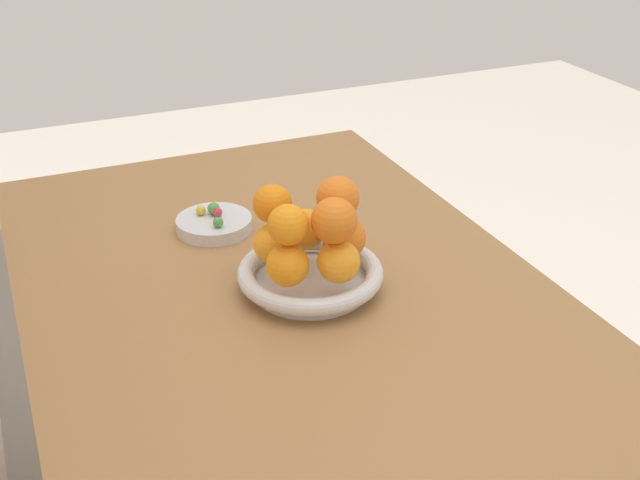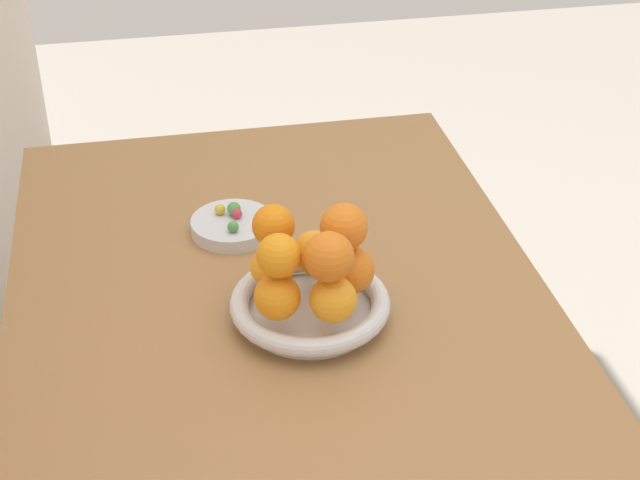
# 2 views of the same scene
# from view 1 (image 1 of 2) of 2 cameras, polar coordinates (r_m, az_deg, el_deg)

# --- Properties ---
(dining_table) EXTENTS (1.10, 0.76, 0.74)m
(dining_table) POSITION_cam_1_polar(r_m,az_deg,el_deg) (1.27, -2.80, -6.17)
(dining_table) COLOR #9E7042
(dining_table) RESTS_ON ground_plane
(fruit_bowl) EXTENTS (0.22, 0.22, 0.04)m
(fruit_bowl) POSITION_cam_1_polar(r_m,az_deg,el_deg) (1.19, -0.70, -2.54)
(fruit_bowl) COLOR silver
(fruit_bowl) RESTS_ON dining_table
(candy_dish) EXTENTS (0.13, 0.13, 0.02)m
(candy_dish) POSITION_cam_1_polar(r_m,az_deg,el_deg) (1.38, -7.54, 1.15)
(candy_dish) COLOR silver
(candy_dish) RESTS_ON dining_table
(orange_0) EXTENTS (0.06, 0.06, 0.06)m
(orange_0) POSITION_cam_1_polar(r_m,az_deg,el_deg) (1.18, -3.37, -0.26)
(orange_0) COLOR orange
(orange_0) RESTS_ON fruit_bowl
(orange_1) EXTENTS (0.06, 0.06, 0.06)m
(orange_1) POSITION_cam_1_polar(r_m,az_deg,el_deg) (1.12, -2.32, -1.79)
(orange_1) COLOR orange
(orange_1) RESTS_ON fruit_bowl
(orange_2) EXTENTS (0.06, 0.06, 0.06)m
(orange_2) POSITION_cam_1_polar(r_m,az_deg,el_deg) (1.13, 1.33, -1.54)
(orange_2) COLOR orange
(orange_2) RESTS_ON fruit_bowl
(orange_3) EXTENTS (0.07, 0.07, 0.07)m
(orange_3) POSITION_cam_1_polar(r_m,az_deg,el_deg) (1.19, 1.73, 0.14)
(orange_3) COLOR orange
(orange_3) RESTS_ON fruit_bowl
(orange_4) EXTENTS (0.06, 0.06, 0.06)m
(orange_4) POSITION_cam_1_polar(r_m,az_deg,el_deg) (1.22, -0.98, 0.80)
(orange_4) COLOR orange
(orange_4) RESTS_ON fruit_bowl
(orange_5) EXTENTS (0.07, 0.07, 0.07)m
(orange_5) POSITION_cam_1_polar(r_m,az_deg,el_deg) (1.10, 1.02, 1.39)
(orange_5) COLOR orange
(orange_5) RESTS_ON orange_2
(orange_6) EXTENTS (0.06, 0.06, 0.06)m
(orange_6) POSITION_cam_1_polar(r_m,az_deg,el_deg) (1.16, -3.33, 2.50)
(orange_6) COLOR orange
(orange_6) RESTS_ON orange_0
(orange_7) EXTENTS (0.06, 0.06, 0.06)m
(orange_7) POSITION_cam_1_polar(r_m,az_deg,el_deg) (1.10, -2.28, 1.09)
(orange_7) COLOR orange
(orange_7) RESTS_ON orange_1
(orange_8) EXTENTS (0.06, 0.06, 0.06)m
(orange_8) POSITION_cam_1_polar(r_m,az_deg,el_deg) (1.16, 1.27, 3.03)
(orange_8) COLOR orange
(orange_8) RESTS_ON orange_3
(candy_ball_0) EXTENTS (0.02, 0.02, 0.02)m
(candy_ball_0) POSITION_cam_1_polar(r_m,az_deg,el_deg) (1.38, -8.47, 2.09)
(candy_ball_0) COLOR gold
(candy_ball_0) RESTS_ON candy_dish
(candy_ball_1) EXTENTS (0.02, 0.02, 0.02)m
(candy_ball_1) POSITION_cam_1_polar(r_m,az_deg,el_deg) (1.34, -7.26, 1.27)
(candy_ball_1) COLOR #4C9947
(candy_ball_1) RESTS_ON candy_dish
(candy_ball_2) EXTENTS (0.02, 0.02, 0.02)m
(candy_ball_2) POSITION_cam_1_polar(r_m,az_deg,el_deg) (1.38, -7.57, 2.24)
(candy_ball_2) COLOR #4C9947
(candy_ball_2) RESTS_ON candy_dish
(candy_ball_3) EXTENTS (0.02, 0.02, 0.02)m
(candy_ball_3) POSITION_cam_1_polar(r_m,az_deg,el_deg) (1.37, -7.31, 1.98)
(candy_ball_3) COLOR #C6384C
(candy_ball_3) RESTS_ON candy_dish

